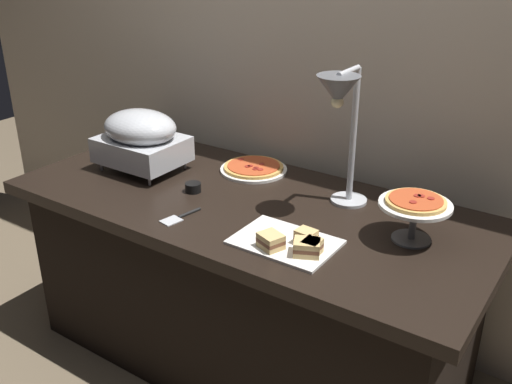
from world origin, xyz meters
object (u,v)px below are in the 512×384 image
chafing_dish (141,137)px  heat_lamp (341,105)px  pizza_plate_front (254,168)px  pizza_plate_center (415,207)px  sauce_cup_near (193,187)px  sandwich_platter (291,243)px  serving_spatula (180,217)px

chafing_dish → heat_lamp: (0.89, 0.09, 0.26)m
pizza_plate_front → pizza_plate_center: pizza_plate_center is taller
heat_lamp → sauce_cup_near: (-0.56, -0.15, -0.39)m
chafing_dish → sauce_cup_near: chafing_dish is taller
pizza_plate_front → chafing_dish: bearing=-148.2°
pizza_plate_center → sandwich_platter: size_ratio=0.71×
sandwich_platter → serving_spatula: (-0.45, -0.04, -0.02)m
pizza_plate_center → heat_lamp: bearing=173.1°
heat_lamp → sandwich_platter: bearing=-89.3°
sandwich_platter → sauce_cup_near: sandwich_platter is taller
heat_lamp → pizza_plate_front: bearing=160.6°
chafing_dish → serving_spatula: bearing=-31.1°
pizza_plate_front → sandwich_platter: bearing=-45.1°
serving_spatula → chafing_dish: bearing=148.9°
pizza_plate_center → pizza_plate_front: bearing=165.3°
sandwich_platter → serving_spatula: sandwich_platter is taller
chafing_dish → pizza_plate_front: 0.50m
heat_lamp → pizza_plate_center: size_ratio=2.19×
pizza_plate_front → serving_spatula: size_ratio=1.68×
pizza_plate_center → sauce_cup_near: bearing=-172.8°
heat_lamp → sandwich_platter: size_ratio=1.56×
heat_lamp → pizza_plate_front: heat_lamp is taller
chafing_dish → pizza_plate_center: chafing_dish is taller
sandwich_platter → chafing_dish: bearing=165.6°
sauce_cup_near → heat_lamp: bearing=14.8°
sandwich_platter → sauce_cup_near: 0.59m
pizza_plate_front → pizza_plate_center: bearing=-14.7°
sauce_cup_near → serving_spatula: 0.23m
chafing_dish → sauce_cup_near: (0.33, -0.06, -0.13)m
sauce_cup_near → pizza_plate_front: bearing=76.2°
pizza_plate_front → pizza_plate_center: (0.79, -0.21, 0.11)m
heat_lamp → pizza_plate_front: 0.65m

